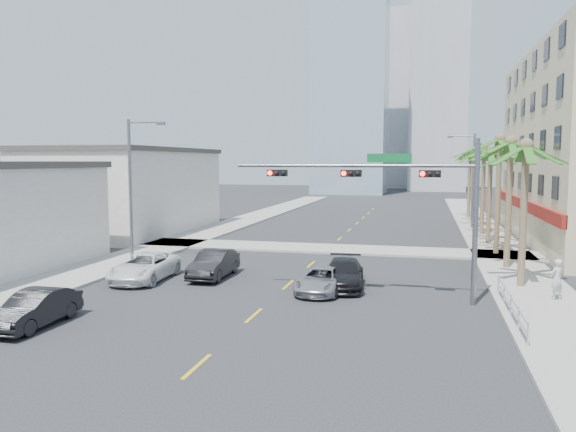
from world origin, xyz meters
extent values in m
plane|color=#262628|center=(0.00, 0.00, 0.00)|extent=(260.00, 260.00, 0.00)
cube|color=gray|center=(12.00, 20.00, 0.07)|extent=(4.00, 120.00, 0.15)
cube|color=gray|center=(-12.00, 20.00, 0.07)|extent=(4.00, 120.00, 0.15)
cube|color=gray|center=(0.00, 22.00, 0.07)|extent=(80.00, 4.00, 0.15)
cube|color=maroon|center=(14.40, 30.00, 3.00)|extent=(0.30, 28.00, 0.80)
cube|color=beige|center=(-19.50, 28.00, 3.60)|extent=(11.00, 18.00, 7.20)
cube|color=#99B2C6|center=(-8.00, 95.00, 24.00)|extent=(14.00, 14.00, 48.00)
cube|color=#ADADB2|center=(9.00, 110.00, 30.00)|extent=(12.00, 12.00, 60.00)
cube|color=#ADADB2|center=(-3.00, 125.00, 21.00)|extent=(16.00, 16.00, 42.00)
cylinder|color=slate|center=(9.00, 8.00, 3.60)|extent=(0.24, 0.24, 7.20)
cylinder|color=slate|center=(3.50, 8.00, 6.20)|extent=(11.00, 0.16, 0.16)
cube|color=#0C662D|center=(5.20, 8.00, 6.55)|extent=(2.00, 0.05, 0.40)
cube|color=black|center=(7.00, 7.85, 5.85)|extent=(0.95, 0.28, 0.32)
sphere|color=#FF0C05|center=(6.68, 7.69, 5.85)|extent=(0.22, 0.22, 0.22)
cube|color=black|center=(3.50, 7.85, 5.85)|extent=(0.95, 0.28, 0.32)
sphere|color=#FF0C05|center=(3.18, 7.69, 5.85)|extent=(0.22, 0.22, 0.22)
cube|color=black|center=(0.00, 7.85, 5.85)|extent=(0.95, 0.28, 0.32)
sphere|color=#FF0C05|center=(-0.32, 7.69, 5.85)|extent=(0.22, 0.22, 0.22)
cylinder|color=brown|center=(11.60, 12.00, 3.60)|extent=(0.36, 0.36, 7.20)
cylinder|color=brown|center=(11.60, 17.20, 3.78)|extent=(0.36, 0.36, 7.56)
cylinder|color=brown|center=(11.60, 22.40, 3.96)|extent=(0.36, 0.36, 7.92)
cylinder|color=brown|center=(11.60, 27.60, 3.60)|extent=(0.36, 0.36, 7.20)
cylinder|color=brown|center=(11.60, 32.80, 3.78)|extent=(0.36, 0.36, 7.56)
cylinder|color=brown|center=(11.60, 38.00, 3.96)|extent=(0.36, 0.36, 7.92)
cylinder|color=brown|center=(11.60, 43.20, 3.60)|extent=(0.36, 0.36, 7.20)
cylinder|color=brown|center=(11.60, 48.40, 3.78)|extent=(0.36, 0.36, 7.56)
cylinder|color=slate|center=(-11.20, 14.00, 4.50)|extent=(0.20, 0.20, 9.00)
cylinder|color=slate|center=(-10.10, 14.00, 8.80)|extent=(2.20, 0.12, 0.12)
cube|color=slate|center=(-9.00, 14.00, 8.70)|extent=(0.50, 0.25, 0.18)
cylinder|color=slate|center=(11.20, 38.00, 4.50)|extent=(0.20, 0.20, 9.00)
cylinder|color=slate|center=(10.10, 38.00, 8.80)|extent=(2.20, 0.12, 0.12)
cube|color=slate|center=(9.00, 38.00, 8.70)|extent=(0.50, 0.25, 0.18)
cylinder|color=silver|center=(10.30, 6.00, 0.55)|extent=(0.08, 8.00, 0.08)
cylinder|color=silver|center=(10.30, 6.00, 0.90)|extent=(0.08, 8.00, 0.08)
cylinder|color=silver|center=(10.30, 2.00, 0.50)|extent=(0.08, 0.08, 1.00)
cylinder|color=silver|center=(10.30, 4.00, 0.50)|extent=(0.08, 0.08, 1.00)
cylinder|color=silver|center=(10.30, 6.00, 0.50)|extent=(0.08, 0.08, 1.00)
cylinder|color=silver|center=(10.30, 8.00, 0.50)|extent=(0.08, 0.08, 1.00)
cylinder|color=silver|center=(10.30, 10.00, 0.50)|extent=(0.08, 0.08, 1.00)
imported|color=black|center=(-7.80, 0.52, 0.70)|extent=(1.55, 4.28, 1.40)
imported|color=white|center=(-7.80, 9.23, 0.73)|extent=(2.74, 5.41, 1.46)
imported|color=black|center=(-4.43, 10.83, 0.75)|extent=(1.69, 4.61, 1.51)
imported|color=#B4B4B9|center=(2.00, 8.80, 0.61)|extent=(2.34, 4.52, 1.22)
imported|color=black|center=(2.88, 10.11, 0.71)|extent=(2.45, 5.05, 1.41)
imported|color=silver|center=(12.70, 9.35, 1.08)|extent=(0.81, 0.76, 1.85)
camera|label=1|loc=(6.82, -17.83, 6.40)|focal=35.00mm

